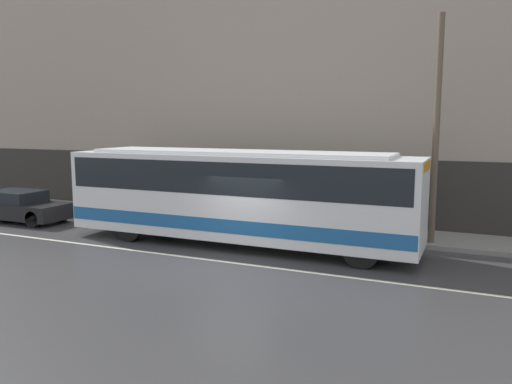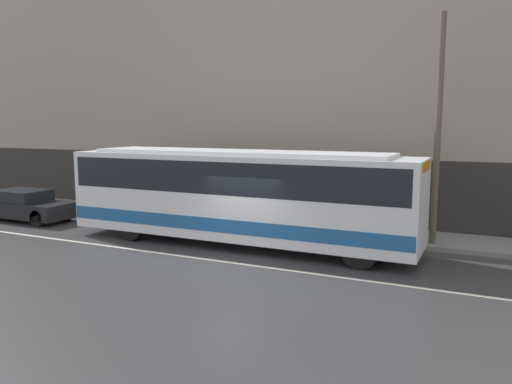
{
  "view_description": "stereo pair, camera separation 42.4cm",
  "coord_description": "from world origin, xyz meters",
  "px_view_note": "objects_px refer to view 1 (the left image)",
  "views": [
    {
      "loc": [
        6.55,
        -13.06,
        4.16
      ],
      "look_at": [
        -0.16,
        2.11,
        1.88
      ],
      "focal_mm": 35.0,
      "sensor_mm": 36.0,
      "label": 1
    },
    {
      "loc": [
        6.94,
        -12.88,
        4.16
      ],
      "look_at": [
        -0.16,
        2.11,
        1.88
      ],
      "focal_mm": 35.0,
      "sensor_mm": 36.0,
      "label": 2
    }
  ],
  "objects_px": {
    "transit_bus": "(237,192)",
    "sedan_dark_behind": "(18,206)",
    "pedestrian_waiting": "(256,200)",
    "utility_pole_near": "(436,131)"
  },
  "relations": [
    {
      "from": "transit_bus",
      "to": "utility_pole_near",
      "type": "distance_m",
      "value": 6.92
    },
    {
      "from": "pedestrian_waiting",
      "to": "transit_bus",
      "type": "bearing_deg",
      "value": -75.51
    },
    {
      "from": "sedan_dark_behind",
      "to": "utility_pole_near",
      "type": "xyz_separation_m",
      "value": [
        16.65,
        2.33,
        3.29
      ]
    },
    {
      "from": "transit_bus",
      "to": "sedan_dark_behind",
      "type": "distance_m",
      "value": 10.54
    },
    {
      "from": "transit_bus",
      "to": "sedan_dark_behind",
      "type": "bearing_deg",
      "value": 180.0
    },
    {
      "from": "transit_bus",
      "to": "sedan_dark_behind",
      "type": "relative_size",
      "value": 2.63
    },
    {
      "from": "sedan_dark_behind",
      "to": "pedestrian_waiting",
      "type": "bearing_deg",
      "value": 21.88
    },
    {
      "from": "transit_bus",
      "to": "pedestrian_waiting",
      "type": "xyz_separation_m",
      "value": [
        -0.99,
        3.81,
        -0.89
      ]
    },
    {
      "from": "transit_bus",
      "to": "utility_pole_near",
      "type": "xyz_separation_m",
      "value": [
        6.17,
        2.33,
        2.09
      ]
    },
    {
      "from": "pedestrian_waiting",
      "to": "utility_pole_near",
      "type": "bearing_deg",
      "value": -11.66
    }
  ]
}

